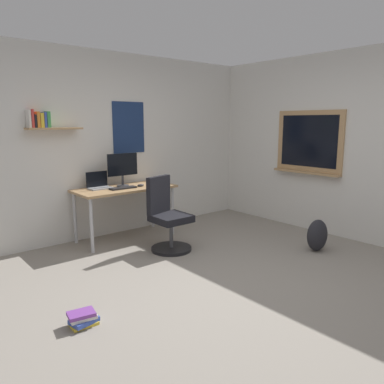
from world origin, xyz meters
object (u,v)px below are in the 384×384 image
object	(u,v)px
monitor_primary	(123,167)
computer_mouse	(141,185)
desk	(125,193)
book_stack_on_floor	(83,318)
office_chair	(167,219)
coffee_mug	(161,180)
keyboard	(123,188)
laptop	(99,185)
backpack	(317,235)

from	to	relation	value
monitor_primary	computer_mouse	bearing A→B (deg)	-45.66
desk	book_stack_on_floor	size ratio (longest dim) A/B	5.51
monitor_primary	computer_mouse	distance (m)	0.36
office_chair	coffee_mug	distance (m)	0.92
office_chair	keyboard	distance (m)	0.80
desk	coffee_mug	xyz separation A→B (m)	(0.59, -0.03, 0.12)
laptop	book_stack_on_floor	xyz separation A→B (m)	(-1.15, -1.97, -0.73)
laptop	keyboard	size ratio (longest dim) A/B	0.84
computer_mouse	coffee_mug	world-z (taller)	coffee_mug
laptop	monitor_primary	xyz separation A→B (m)	(0.35, -0.05, 0.22)
coffee_mug	backpack	xyz separation A→B (m)	(1.02, -2.00, -0.58)
coffee_mug	computer_mouse	bearing A→B (deg)	-172.55
monitor_primary	keyboard	xyz separation A→B (m)	(-0.10, -0.18, -0.26)
office_chair	computer_mouse	distance (m)	0.76
keyboard	coffee_mug	size ratio (longest dim) A/B	4.02
coffee_mug	book_stack_on_floor	xyz separation A→B (m)	(-2.06, -1.79, -0.72)
desk	laptop	world-z (taller)	laptop
office_chair	backpack	size ratio (longest dim) A/B	2.32
monitor_primary	book_stack_on_floor	size ratio (longest dim) A/B	1.84
laptop	backpack	bearing A→B (deg)	-48.63
coffee_mug	desk	bearing A→B (deg)	177.23
desk	backpack	bearing A→B (deg)	-51.62
monitor_primary	book_stack_on_floor	distance (m)	2.61
office_chair	book_stack_on_floor	world-z (taller)	office_chair
monitor_primary	computer_mouse	world-z (taller)	monitor_primary
desk	keyboard	world-z (taller)	keyboard
keyboard	coffee_mug	distance (m)	0.67
laptop	book_stack_on_floor	bearing A→B (deg)	-120.29
computer_mouse	book_stack_on_floor	xyz separation A→B (m)	(-1.67, -1.74, -0.69)
laptop	computer_mouse	distance (m)	0.57
book_stack_on_floor	desk	bearing A→B (deg)	51.22
desk	office_chair	xyz separation A→B (m)	(0.17, -0.76, -0.25)
monitor_primary	backpack	distance (m)	2.77
laptop	coffee_mug	distance (m)	0.92
book_stack_on_floor	office_chair	bearing A→B (deg)	33.04
monitor_primary	laptop	bearing A→B (deg)	172.08
keyboard	office_chair	bearing A→B (deg)	-70.49
laptop	keyboard	distance (m)	0.34
desk	computer_mouse	xyz separation A→B (m)	(0.21, -0.08, 0.09)
coffee_mug	book_stack_on_floor	world-z (taller)	coffee_mug
coffee_mug	backpack	size ratio (longest dim) A/B	0.22
desk	laptop	distance (m)	0.37
laptop	keyboard	bearing A→B (deg)	-43.27
office_chair	book_stack_on_floor	size ratio (longest dim) A/B	3.77
backpack	book_stack_on_floor	world-z (taller)	backpack
computer_mouse	book_stack_on_floor	distance (m)	2.51
desk	computer_mouse	size ratio (longest dim) A/B	13.33
keyboard	backpack	bearing A→B (deg)	-49.33
computer_mouse	backpack	world-z (taller)	computer_mouse
laptop	keyboard	world-z (taller)	laptop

